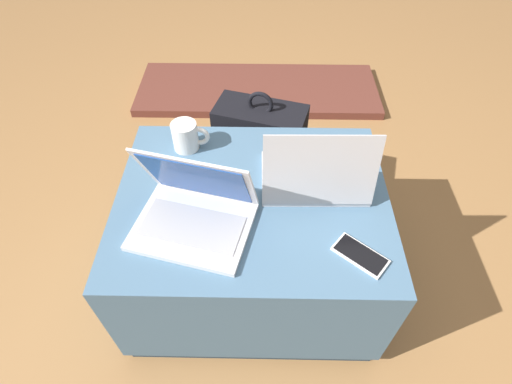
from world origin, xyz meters
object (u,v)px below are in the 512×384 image
Objects in this scene: laptop_far at (315,175)px; coffee_mug at (186,136)px; laptop_near at (194,210)px; cell_phone at (360,255)px; backpack at (261,153)px.

laptop_far is 2.60× the size of coffee_mug.
coffee_mug is at bearing -23.80° from laptop_far.
cell_phone is at bearing 0.32° from laptop_near.
laptop_far reaches higher than coffee_mug.
laptop_near is at bearing -78.35° from coffee_mug.
laptop_far reaches higher than cell_phone.
laptop_near is 1.14× the size of laptop_far.
cell_phone is (0.10, -0.25, -0.05)m from laptop_far.
laptop_near is at bearing 21.31° from laptop_far.
laptop_near reaches higher than laptop_far.
coffee_mug reaches higher than cell_phone.
laptop_near is 0.66m from backpack.
backpack is (-0.17, 0.42, -0.30)m from laptop_far.
backpack is at bearing 85.89° from laptop_near.
cell_phone is at bearing 111.73° from laptop_far.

